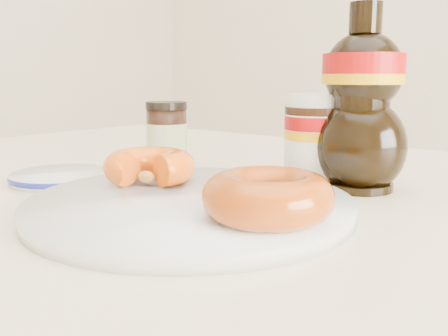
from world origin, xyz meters
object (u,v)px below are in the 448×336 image
Objects in this scene: plate at (190,204)px; dark_jar at (167,135)px; nutella_jar at (316,135)px; syrup_bottle at (362,99)px; dining_table at (264,271)px; donut_whole at (268,196)px; blue_rim_saucer at (61,177)px; donut_bitten at (149,166)px.

dark_jar is (-0.19, 0.16, 0.04)m from plate.
nutella_jar is (0.03, 0.19, 0.05)m from plate.
syrup_bottle is at bearing 67.45° from plate.
dining_table is 0.18m from donut_whole.
plate is 2.91× the size of donut_whole.
donut_whole reaches higher than dining_table.
donut_whole is 0.87× the size of blue_rim_saucer.
syrup_bottle reaches higher than dining_table.
blue_rim_saucer is (-0.23, -0.09, 0.09)m from dining_table.
dark_jar is at bearing -170.85° from nutella_jar.
donut_bitten is at bearing 167.65° from donut_whole.
donut_bitten reaches higher than dining_table.
nutella_jar is 0.07m from syrup_bottle.
dark_jar is at bearing 145.31° from donut_bitten.
donut_bitten is at bearing 8.05° from blue_rim_saucer.
donut_bitten is at bearing -122.07° from nutella_jar.
blue_rim_saucer is at bearing 176.44° from donut_whole.
syrup_bottle reaches higher than plate.
plate is 2.52× the size of blue_rim_saucer.
dark_jar is (-0.21, -0.03, -0.01)m from nutella_jar.
dark_jar reaches higher than blue_rim_saucer.
donut_whole is 0.22m from nutella_jar.
dining_table is at bearing 22.09° from blue_rim_saucer.
nutella_jar is 0.21m from dark_jar.
nutella_jar is at bearing -179.09° from syrup_bottle.
dining_table is at bearing 54.17° from donut_bitten.
donut_whole is 0.33m from dark_jar.
blue_rim_saucer is at bearing -155.59° from donut_bitten.
dining_table is 14.66× the size of donut_bitten.
nutella_jar is 0.52× the size of syrup_bottle.
syrup_bottle reaches higher than nutella_jar.
nutella_jar is at bearing 82.29° from plate.
donut_bitten is 0.24m from syrup_bottle.
nutella_jar is at bearing 37.88° from blue_rim_saucer.
dark_jar is 0.76× the size of blue_rim_saucer.
syrup_bottle is (0.16, 0.17, 0.07)m from donut_bitten.
dining_table is 0.25m from dark_jar.
dining_table is 15.55× the size of dark_jar.
nutella_jar reaches higher than blue_rim_saucer.
syrup_bottle is (0.06, 0.09, 0.18)m from dining_table.
dark_jar is (-0.20, 0.06, 0.13)m from dining_table.
dining_table is at bearing -95.25° from nutella_jar.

